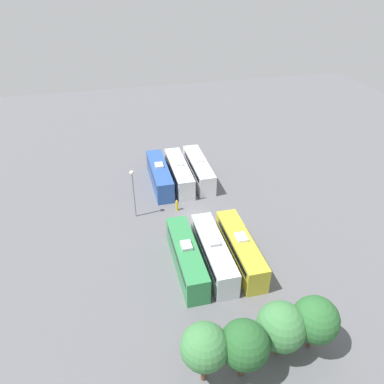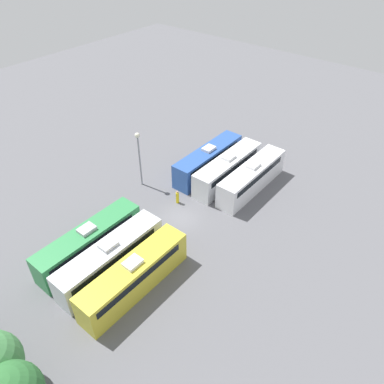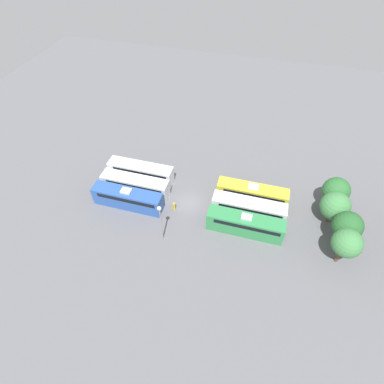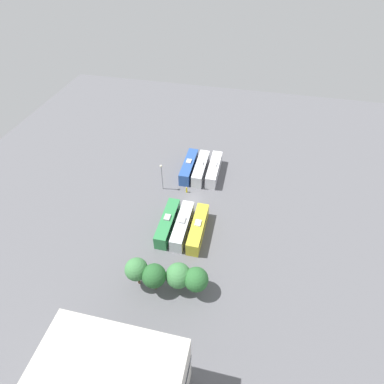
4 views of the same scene
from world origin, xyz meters
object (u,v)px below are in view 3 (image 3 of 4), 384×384
bus_2 (128,198)px  tree_2 (348,226)px  tree_0 (336,191)px  worker_person (174,206)px  tree_3 (347,243)px  bus_1 (136,185)px  bus_3 (252,194)px  tree_1 (335,206)px  bus_0 (141,172)px  light_pole (160,218)px  bus_5 (245,224)px  bus_4 (249,208)px

bus_2 → tree_2: bearing=92.7°
bus_2 → tree_0: size_ratio=1.95×
worker_person → tree_3: size_ratio=0.27×
bus_1 → bus_3: bearing=99.6°
tree_0 → tree_1: 3.15m
tree_0 → tree_3: (10.29, 0.69, 0.61)m
bus_0 → tree_2: (4.81, 33.05, 2.32)m
light_pole → tree_3: 25.05m
bus_0 → bus_1: (3.28, 0.33, 0.00)m
light_pole → tree_1: bearing=112.9°
tree_1 → bus_2: bearing=-80.2°
bus_3 → tree_3: 15.64m
worker_person → tree_3: tree_3 is taller
bus_0 → worker_person: 9.37m
light_pole → tree_2: light_pole is taller
bus_2 → tree_3: bearing=87.0°
bus_0 → bus_3: 19.48m
light_pole → bus_3: bearing=133.2°
tree_2 → bus_5: bearing=-83.1°
bus_0 → tree_1: bearing=88.4°
light_pole → tree_3: bearing=96.8°
bus_0 → tree_1: size_ratio=1.99×
bus_0 → tree_3: size_ratio=1.79×
bus_0 → light_pole: bearing=35.2°
light_pole → tree_3: size_ratio=1.13×
bus_1 → tree_0: size_ratio=1.95×
worker_person → tree_2: size_ratio=0.27×
tree_1 → worker_person: bearing=-79.9°
light_pole → tree_2: size_ratio=1.17×
tree_0 → light_pole: bearing=-61.3°
bus_2 → tree_2: tree_2 is taller
tree_1 → tree_3: bearing=7.1°
bus_1 → tree_1: tree_1 is taller
worker_person → tree_3: bearing=83.4°
bus_1 → tree_0: 32.17m
worker_person → tree_0: (-7.43, 24.24, 2.98)m
bus_1 → bus_5: same height
tree_0 → tree_1: bearing=-3.7°
bus_1 → bus_3: same height
tree_3 → bus_5: bearing=-96.8°
bus_2 → tree_0: tree_0 is taller
bus_0 → tree_0: tree_0 is taller
light_pole → tree_0: (-13.26, 24.18, -1.19)m
tree_2 → tree_3: size_ratio=0.97×
bus_5 → bus_2: bearing=-90.3°
bus_0 → bus_2: (6.36, 0.30, 0.00)m
bus_5 → bus_3: bearing=178.9°
bus_1 → tree_0: tree_0 is taller
tree_0 → bus_4: bearing=-66.3°
light_pole → tree_0: 27.60m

